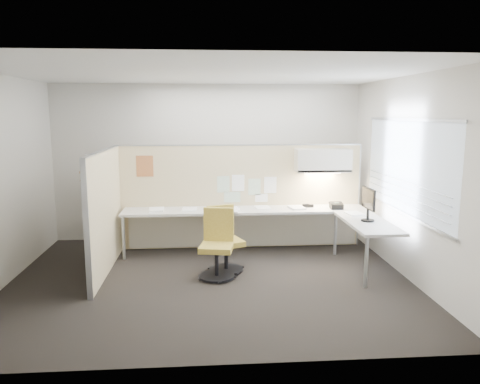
{
  "coord_description": "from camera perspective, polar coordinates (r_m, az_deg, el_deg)",
  "views": [
    {
      "loc": [
        -0.06,
        -6.23,
        2.29
      ],
      "look_at": [
        0.47,
        0.8,
        1.1
      ],
      "focal_mm": 35.0,
      "sensor_mm": 36.0,
      "label": 1
    }
  ],
  "objects": [
    {
      "name": "desk",
      "position": [
        7.61,
        3.25,
        -3.21
      ],
      "size": [
        4.0,
        2.07,
        0.73
      ],
      "color": "beige",
      "rests_on": "floor"
    },
    {
      "name": "paper_stack_6",
      "position": [
        7.51,
        -1.03,
        -2.26
      ],
      "size": [
        0.28,
        0.34,
        0.03
      ],
      "primitive_type": "cube",
      "rotation": [
        0.0,
        0.0,
        -0.19
      ],
      "color": "white",
      "rests_on": "desk"
    },
    {
      "name": "partition_back",
      "position": [
        7.98,
        0.1,
        -0.6
      ],
      "size": [
        4.1,
        0.06,
        1.75
      ],
      "primitive_type": "cube",
      "color": "#CEBC8F",
      "rests_on": "floor"
    },
    {
      "name": "wall_front",
      "position": [
        4.08,
        -3.37,
        -3.02
      ],
      "size": [
        5.5,
        0.02,
        2.8
      ],
      "primitive_type": "cube",
      "color": "beige",
      "rests_on": "ground"
    },
    {
      "name": "floor",
      "position": [
        6.64,
        -3.62,
        -10.63
      ],
      "size": [
        5.5,
        4.5,
        0.01
      ],
      "primitive_type": "cube",
      "color": "black",
      "rests_on": "ground"
    },
    {
      "name": "paper_stack_2",
      "position": [
        7.59,
        -1.07,
        -2.13
      ],
      "size": [
        0.25,
        0.31,
        0.03
      ],
      "primitive_type": "cube",
      "rotation": [
        0.0,
        0.0,
        0.06
      ],
      "color": "white",
      "rests_on": "desk"
    },
    {
      "name": "paper_stack_1",
      "position": [
        7.67,
        -6.19,
        -2.11
      ],
      "size": [
        0.25,
        0.31,
        0.02
      ],
      "primitive_type": "cube",
      "rotation": [
        0.0,
        0.0,
        -0.05
      ],
      "color": "white",
      "rests_on": "desk"
    },
    {
      "name": "partition_left",
      "position": [
        7.02,
        -16.09,
        -2.39
      ],
      "size": [
        0.06,
        2.2,
        1.75
      ],
      "primitive_type": "cube",
      "color": "#CEBC8F",
      "rests_on": "floor"
    },
    {
      "name": "task_light_strip",
      "position": [
        7.93,
        10.01,
        2.3
      ],
      "size": [
        0.6,
        0.06,
        0.02
      ],
      "primitive_type": "cube",
      "color": "#FFEABF",
      "rests_on": "overhead_bin"
    },
    {
      "name": "pinned_papers",
      "position": [
        7.93,
        0.7,
        0.49
      ],
      "size": [
        1.01,
        0.0,
        0.47
      ],
      "color": "#8CBF8C",
      "rests_on": "partition_back"
    },
    {
      "name": "wall_back",
      "position": [
        8.53,
        -3.93,
        3.6
      ],
      "size": [
        5.5,
        0.02,
        2.8
      ],
      "primitive_type": "cube",
      "color": "beige",
      "rests_on": "ground"
    },
    {
      "name": "phone",
      "position": [
        7.85,
        11.63,
        -1.65
      ],
      "size": [
        0.21,
        0.2,
        0.12
      ],
      "rotation": [
        0.0,
        0.0,
        -0.02
      ],
      "color": "black",
      "rests_on": "desk"
    },
    {
      "name": "stapler",
      "position": [
        7.9,
        8.46,
        -1.69
      ],
      "size": [
        0.14,
        0.05,
        0.05
      ],
      "primitive_type": "cube",
      "rotation": [
        0.0,
        0.0,
        0.11
      ],
      "color": "black",
      "rests_on": "desk"
    },
    {
      "name": "window_pane",
      "position": [
        6.86,
        19.65,
        2.87
      ],
      "size": [
        0.01,
        2.8,
        1.3
      ],
      "primitive_type": "cube",
      "color": "#A3B1BD",
      "rests_on": "wall_right"
    },
    {
      "name": "chair_right",
      "position": [
        6.61,
        -2.79,
        -6.6
      ],
      "size": [
        0.52,
        0.53,
        0.95
      ],
      "rotation": [
        0.0,
        0.0,
        -0.18
      ],
      "color": "black",
      "rests_on": "floor"
    },
    {
      "name": "poster",
      "position": [
        7.9,
        -11.53,
        3.1
      ],
      "size": [
        0.28,
        0.0,
        0.35
      ],
      "primitive_type": "cube",
      "color": "orange",
      "rests_on": "partition_back"
    },
    {
      "name": "paper_stack_3",
      "position": [
        7.78,
        2.76,
        -1.9
      ],
      "size": [
        0.25,
        0.32,
        0.01
      ],
      "primitive_type": "cube",
      "rotation": [
        0.0,
        0.0,
        0.08
      ],
      "color": "white",
      "rests_on": "desk"
    },
    {
      "name": "paper_stack_0",
      "position": [
        7.68,
        -10.14,
        -2.13
      ],
      "size": [
        0.25,
        0.32,
        0.03
      ],
      "primitive_type": "cube",
      "rotation": [
        0.0,
        0.0,
        0.07
      ],
      "color": "white",
      "rests_on": "desk"
    },
    {
      "name": "tape_dispenser",
      "position": [
        7.88,
        8.03,
        -1.67
      ],
      "size": [
        0.12,
        0.09,
        0.06
      ],
      "primitive_type": "cube",
      "rotation": [
        0.0,
        0.0,
        0.4
      ],
      "color": "black",
      "rests_on": "desk"
    },
    {
      "name": "wall_right",
      "position": [
        6.89,
        19.77,
        1.63
      ],
      "size": [
        0.02,
        4.5,
        2.8
      ],
      "primitive_type": "cube",
      "color": "beige",
      "rests_on": "ground"
    },
    {
      "name": "chair_left",
      "position": [
        6.89,
        -1.94,
        -6.0
      ],
      "size": [
        0.56,
        0.58,
        0.93
      ],
      "rotation": [
        0.0,
        0.0,
        0.36
      ],
      "color": "black",
      "rests_on": "floor"
    },
    {
      "name": "paper_stack_5",
      "position": [
        7.51,
        13.76,
        -2.57
      ],
      "size": [
        0.27,
        0.33,
        0.02
      ],
      "primitive_type": "cube",
      "rotation": [
        0.0,
        0.0,
        0.13
      ],
      "color": "white",
      "rests_on": "desk"
    },
    {
      "name": "coat_hook",
      "position": [
        6.28,
        -18.33,
        1.18
      ],
      "size": [
        0.18,
        0.43,
        1.31
      ],
      "color": "silver",
      "rests_on": "partition_left"
    },
    {
      "name": "overhead_bin",
      "position": [
        7.91,
        10.05,
        3.81
      ],
      "size": [
        0.9,
        0.36,
        0.38
      ],
      "primitive_type": "cube",
      "color": "beige",
      "rests_on": "partition_back"
    },
    {
      "name": "monitor",
      "position": [
        7.02,
        15.39,
        -1.22
      ],
      "size": [
        0.19,
        0.46,
        0.49
      ],
      "rotation": [
        0.0,
        0.0,
        1.59
      ],
      "color": "black",
      "rests_on": "desk"
    },
    {
      "name": "ceiling",
      "position": [
        6.25,
        -3.9,
        14.32
      ],
      "size": [
        5.5,
        4.5,
        0.01
      ],
      "primitive_type": "cube",
      "color": "white",
      "rests_on": "wall_back"
    },
    {
      "name": "paper_stack_4",
      "position": [
        7.78,
        6.94,
        -1.91
      ],
      "size": [
        0.28,
        0.34,
        0.03
      ],
      "primitive_type": "cube",
      "rotation": [
        0.0,
        0.0,
        0.19
      ],
      "color": "white",
      "rests_on": "desk"
    }
  ]
}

